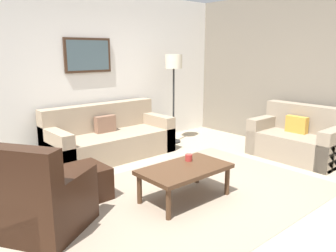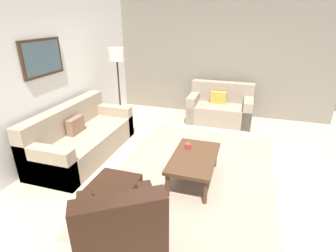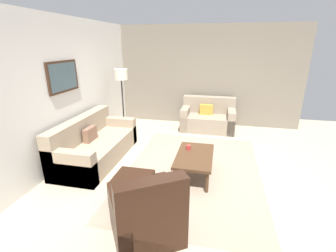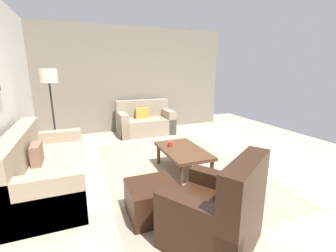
{
  "view_description": "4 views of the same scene",
  "coord_description": "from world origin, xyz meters",
  "px_view_note": "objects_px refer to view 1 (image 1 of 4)",
  "views": [
    {
      "loc": [
        -2.8,
        -2.76,
        1.78
      ],
      "look_at": [
        0.05,
        0.5,
        0.8
      ],
      "focal_mm": 35.7,
      "sensor_mm": 36.0,
      "label": 1
    },
    {
      "loc": [
        -3.48,
        -0.66,
        2.33
      ],
      "look_at": [
        -0.04,
        0.4,
        0.8
      ],
      "focal_mm": 27.98,
      "sensor_mm": 36.0,
      "label": 2
    },
    {
      "loc": [
        -4.03,
        -0.4,
        2.3
      ],
      "look_at": [
        0.0,
        0.49,
        0.87
      ],
      "focal_mm": 25.63,
      "sensor_mm": 36.0,
      "label": 3
    },
    {
      "loc": [
        -3.37,
        1.51,
        1.69
      ],
      "look_at": [
        -0.16,
        0.24,
        0.83
      ],
      "focal_mm": 24.39,
      "sensor_mm": 36.0,
      "label": 4
    }
  ],
  "objects_px": {
    "ottoman": "(82,183)",
    "framed_artwork": "(88,55)",
    "coffee_table": "(185,171)",
    "lamp_standing": "(174,71)",
    "couch_loveseat": "(299,140)",
    "couch_main": "(108,139)",
    "armchair_leather": "(38,204)",
    "cup": "(189,158)"
  },
  "relations": [
    {
      "from": "ottoman",
      "to": "framed_artwork",
      "type": "xyz_separation_m",
      "value": [
        1.07,
        1.71,
        1.5
      ]
    },
    {
      "from": "coffee_table",
      "to": "lamp_standing",
      "type": "relative_size",
      "value": 0.64
    },
    {
      "from": "couch_loveseat",
      "to": "framed_artwork",
      "type": "xyz_separation_m",
      "value": [
        -2.47,
        2.62,
        1.4
      ]
    },
    {
      "from": "couch_main",
      "to": "ottoman",
      "type": "xyz_separation_m",
      "value": [
        -1.14,
        -1.29,
        -0.1
      ]
    },
    {
      "from": "coffee_table",
      "to": "couch_main",
      "type": "bearing_deg",
      "value": 84.24
    },
    {
      "from": "couch_loveseat",
      "to": "framed_artwork",
      "type": "distance_m",
      "value": 3.86
    },
    {
      "from": "ottoman",
      "to": "couch_main",
      "type": "bearing_deg",
      "value": 48.39
    },
    {
      "from": "armchair_leather",
      "to": "framed_artwork",
      "type": "relative_size",
      "value": 1.29
    },
    {
      "from": "couch_loveseat",
      "to": "lamp_standing",
      "type": "bearing_deg",
      "value": 114.65
    },
    {
      "from": "coffee_table",
      "to": "lamp_standing",
      "type": "height_order",
      "value": "lamp_standing"
    },
    {
      "from": "couch_loveseat",
      "to": "framed_artwork",
      "type": "height_order",
      "value": "framed_artwork"
    },
    {
      "from": "couch_main",
      "to": "cup",
      "type": "xyz_separation_m",
      "value": [
        -0.01,
        -1.98,
        0.16
      ]
    },
    {
      "from": "armchair_leather",
      "to": "lamp_standing",
      "type": "relative_size",
      "value": 0.65
    },
    {
      "from": "framed_artwork",
      "to": "coffee_table",
      "type": "bearing_deg",
      "value": -93.26
    },
    {
      "from": "coffee_table",
      "to": "lamp_standing",
      "type": "xyz_separation_m",
      "value": [
        1.64,
        2.02,
        1.05
      ]
    },
    {
      "from": "coffee_table",
      "to": "couch_loveseat",
      "type": "bearing_deg",
      "value": -1.78
    },
    {
      "from": "cup",
      "to": "armchair_leather",
      "type": "bearing_deg",
      "value": 172.4
    },
    {
      "from": "ottoman",
      "to": "lamp_standing",
      "type": "bearing_deg",
      "value": 24.8
    },
    {
      "from": "armchair_leather",
      "to": "ottoman",
      "type": "bearing_deg",
      "value": 32.77
    },
    {
      "from": "armchair_leather",
      "to": "lamp_standing",
      "type": "height_order",
      "value": "lamp_standing"
    },
    {
      "from": "framed_artwork",
      "to": "couch_loveseat",
      "type": "bearing_deg",
      "value": -46.79
    },
    {
      "from": "couch_main",
      "to": "coffee_table",
      "type": "xyz_separation_m",
      "value": [
        -0.21,
        -2.12,
        0.06
      ]
    },
    {
      "from": "couch_main",
      "to": "lamp_standing",
      "type": "height_order",
      "value": "lamp_standing"
    },
    {
      "from": "cup",
      "to": "lamp_standing",
      "type": "height_order",
      "value": "lamp_standing"
    },
    {
      "from": "couch_loveseat",
      "to": "armchair_leather",
      "type": "height_order",
      "value": "armchair_leather"
    },
    {
      "from": "cup",
      "to": "framed_artwork",
      "type": "relative_size",
      "value": 0.1
    },
    {
      "from": "coffee_table",
      "to": "framed_artwork",
      "type": "bearing_deg",
      "value": 86.74
    },
    {
      "from": "couch_main",
      "to": "armchair_leather",
      "type": "xyz_separation_m",
      "value": [
        -1.84,
        -1.73,
        0.01
      ]
    },
    {
      "from": "coffee_table",
      "to": "cup",
      "type": "relative_size",
      "value": 12.27
    },
    {
      "from": "armchair_leather",
      "to": "lamp_standing",
      "type": "distance_m",
      "value": 3.82
    },
    {
      "from": "couch_main",
      "to": "armchair_leather",
      "type": "distance_m",
      "value": 2.53
    },
    {
      "from": "cup",
      "to": "lamp_standing",
      "type": "relative_size",
      "value": 0.05
    },
    {
      "from": "couch_main",
      "to": "ottoman",
      "type": "relative_size",
      "value": 3.77
    },
    {
      "from": "couch_main",
      "to": "cup",
      "type": "bearing_deg",
      "value": -90.29
    },
    {
      "from": "lamp_standing",
      "to": "framed_artwork",
      "type": "distance_m",
      "value": 1.61
    },
    {
      "from": "armchair_leather",
      "to": "lamp_standing",
      "type": "xyz_separation_m",
      "value": [
        3.27,
        1.64,
        1.1
      ]
    },
    {
      "from": "lamp_standing",
      "to": "framed_artwork",
      "type": "xyz_separation_m",
      "value": [
        -1.5,
        0.52,
        0.29
      ]
    },
    {
      "from": "cup",
      "to": "framed_artwork",
      "type": "xyz_separation_m",
      "value": [
        -0.06,
        2.4,
        1.25
      ]
    },
    {
      "from": "armchair_leather",
      "to": "ottoman",
      "type": "height_order",
      "value": "armchair_leather"
    },
    {
      "from": "couch_loveseat",
      "to": "lamp_standing",
      "type": "relative_size",
      "value": 0.84
    },
    {
      "from": "armchair_leather",
      "to": "coffee_table",
      "type": "relative_size",
      "value": 1.01
    },
    {
      "from": "framed_artwork",
      "to": "ottoman",
      "type": "bearing_deg",
      "value": -122.14
    }
  ]
}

